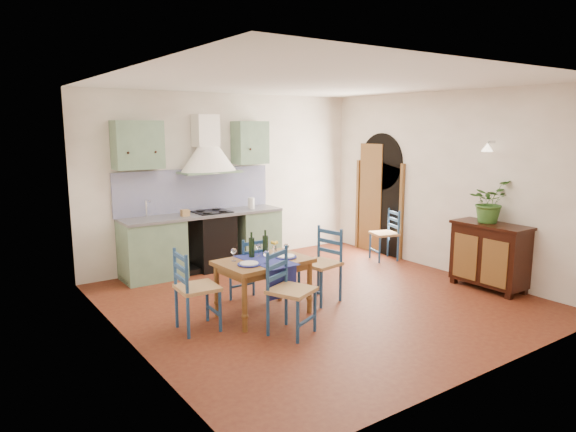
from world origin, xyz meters
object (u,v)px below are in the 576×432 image
object	(u,v)px
dining_table	(264,266)
sideboard	(490,253)
chair_near	(289,291)
potted_plant	(489,201)

from	to	relation	value
dining_table	sideboard	distance (m)	3.28
dining_table	chair_near	distance (m)	0.65
chair_near	sideboard	world-z (taller)	chair_near
dining_table	potted_plant	size ratio (longest dim) A/B	1.88
chair_near	sideboard	xyz separation A→B (m)	(3.22, -0.31, 0.02)
chair_near	sideboard	bearing A→B (deg)	-5.52
dining_table	potted_plant	distance (m)	3.34
potted_plant	dining_table	bearing A→B (deg)	164.69
potted_plant	sideboard	bearing A→B (deg)	-103.86
dining_table	potted_plant	xyz separation A→B (m)	(3.16, -0.87, 0.62)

